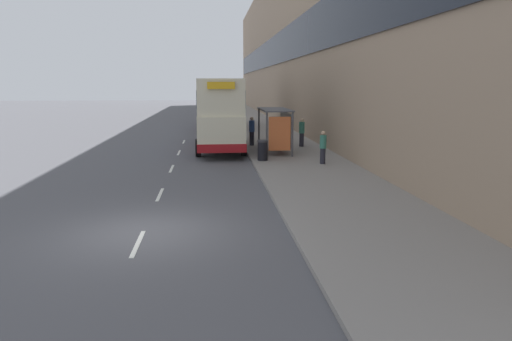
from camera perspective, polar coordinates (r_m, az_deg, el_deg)
name	(u,v)px	position (r m, az deg, el deg)	size (l,w,h in m)	color
ground_plane	(143,232)	(12.99, -13.94, -7.50)	(220.00, 220.00, 0.00)	#515156
pavement	(252,121)	(51.08, -0.55, 6.27)	(5.00, 93.00, 0.14)	gray
terrace_facade	(288,43)	(51.64, 4.02, 15.65)	(3.10, 93.00, 17.01)	#9E846B
lane_mark_0	(138,244)	(12.12, -14.55, -8.83)	(0.12, 2.00, 0.01)	silver
lane_mark_1	(160,194)	(17.17, -11.91, -2.95)	(0.12, 2.00, 0.01)	silver
lane_mark_2	(172,169)	(22.33, -10.50, 0.23)	(0.12, 2.00, 0.01)	silver
lane_mark_3	(179,153)	(27.55, -9.62, 2.22)	(0.12, 2.00, 0.01)	silver
lane_mark_4	(184,142)	(32.79, -9.02, 3.57)	(0.12, 2.00, 0.01)	silver
bus_shelter	(278,122)	(26.19, 2.82, 6.04)	(1.60, 4.20, 2.48)	#4C4C51
double_decker_bus_near	(219,112)	(28.95, -4.61, 7.27)	(2.85, 10.85, 4.30)	beige
double_decker_bus_ahead	(217,104)	(42.48, -4.87, 8.34)	(2.85, 10.73, 4.30)	beige
car_0	(214,108)	(63.27, -5.28, 7.83)	(2.06, 4.29, 1.84)	#4C5156
car_1	(217,104)	(77.79, -4.93, 8.32)	(1.95, 4.09, 1.72)	navy
pedestrian_at_shelter	(323,147)	(22.64, 8.37, 2.91)	(0.32, 0.32, 1.63)	#23232D
pedestrian_1	(252,131)	(29.37, -0.53, 4.99)	(0.36, 0.36, 1.83)	#23232D
pedestrian_2	(302,132)	(28.98, 5.74, 4.79)	(0.35, 0.35, 1.77)	#23232D
pedestrian_3	(272,133)	(28.68, 1.96, 4.77)	(0.35, 0.35, 1.76)	#23232D
litter_bin	(263,150)	(23.48, 0.83, 2.56)	(0.55, 0.55, 1.05)	black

